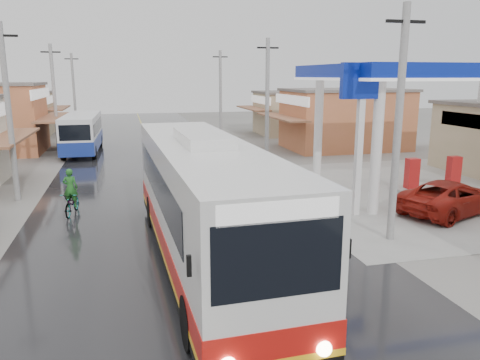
# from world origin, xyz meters

# --- Properties ---
(ground) EXTENTS (120.00, 120.00, 0.00)m
(ground) POSITION_xyz_m (0.00, 0.00, 0.00)
(ground) COLOR slate
(ground) RESTS_ON ground
(road) EXTENTS (12.00, 90.00, 0.02)m
(road) POSITION_xyz_m (0.00, 15.00, 0.01)
(road) COLOR black
(road) RESTS_ON ground
(centre_line) EXTENTS (0.15, 90.00, 0.01)m
(centre_line) POSITION_xyz_m (0.00, 15.00, 0.02)
(centre_line) COLOR #D8CC4C
(centre_line) RESTS_ON road
(shopfronts_right) EXTENTS (11.00, 44.00, 4.80)m
(shopfronts_right) POSITION_xyz_m (15.00, 12.00, 0.00)
(shopfronts_right) COLOR beige
(shopfronts_right) RESTS_ON ground
(utility_poles_left) EXTENTS (1.60, 50.00, 8.00)m
(utility_poles_left) POSITION_xyz_m (-7.00, 16.00, 0.00)
(utility_poles_left) COLOR gray
(utility_poles_left) RESTS_ON ground
(utility_poles_right) EXTENTS (1.60, 36.00, 8.00)m
(utility_poles_right) POSITION_xyz_m (7.00, 15.00, 0.00)
(utility_poles_right) COLOR gray
(utility_poles_right) RESTS_ON ground
(coach_bus) EXTENTS (3.31, 13.09, 4.06)m
(coach_bus) POSITION_xyz_m (0.24, -0.48, 1.96)
(coach_bus) COLOR silver
(coach_bus) RESTS_ON road
(second_bus) EXTENTS (2.54, 8.67, 2.86)m
(second_bus) POSITION_xyz_m (-5.08, 22.61, 1.54)
(second_bus) COLOR silver
(second_bus) RESTS_ON road
(jeepney) EXTENTS (5.59, 4.04, 1.41)m
(jeepney) POSITION_xyz_m (11.19, 2.29, 0.71)
(jeepney) COLOR maroon
(jeepney) RESTS_ON ground
(cyclist) EXTENTS (0.94, 1.93, 2.00)m
(cyclist) POSITION_xyz_m (-4.27, 5.92, 0.66)
(cyclist) COLOR black
(cyclist) RESTS_ON ground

